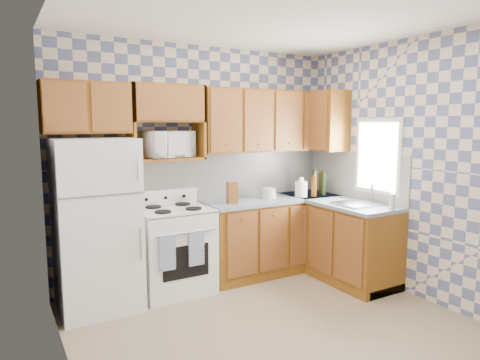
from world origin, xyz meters
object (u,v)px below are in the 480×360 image
microwave (167,144)px  refrigerator (96,225)px  stove_body (174,251)px  electric_kettle (301,189)px

microwave → refrigerator: bearing=178.8°
stove_body → microwave: bearing=86.5°
refrigerator → microwave: microwave is taller
electric_kettle → microwave: bearing=169.8°
refrigerator → stove_body: refrigerator is taller
microwave → stove_body: bearing=-109.1°
microwave → electric_kettle: bearing=-25.8°
electric_kettle → stove_body: bearing=176.2°
microwave → electric_kettle: microwave is taller
refrigerator → electric_kettle: size_ratio=8.75×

